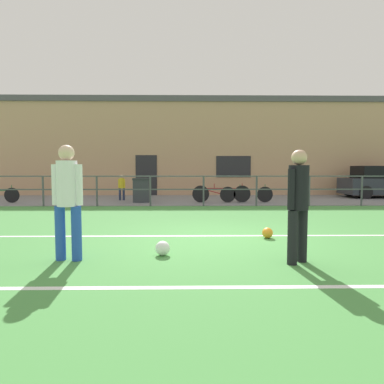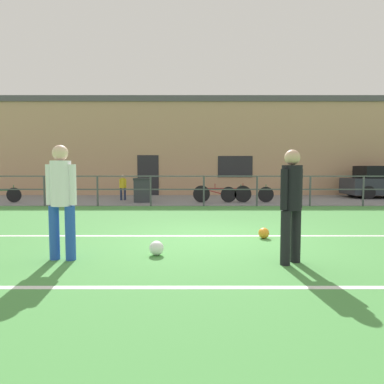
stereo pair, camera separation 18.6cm
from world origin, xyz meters
The scene contains 14 objects.
ground centered at (0.00, 0.00, -0.02)m, with size 60.00×44.00×0.04m, color #478C42.
field_line_touchline centered at (0.00, 0.32, 0.00)m, with size 36.00×0.11×0.00m, color white.
field_line_hash centered at (0.00, -2.81, 0.00)m, with size 36.00×0.11×0.00m, color white.
pavement_strip centered at (0.00, 8.50, 0.01)m, with size 48.00×5.00×0.02m, color slate.
perimeter_fence centered at (0.00, 6.00, 0.75)m, with size 36.07×0.07×1.15m.
clubhouse_facade centered at (0.00, 12.20, 2.58)m, with size 28.00×2.56×5.15m.
player_goalkeeper centered at (1.03, -1.77, 0.97)m, with size 0.39×0.33×1.70m.
player_striker centered at (-2.47, -1.55, 1.01)m, with size 0.49×0.31×1.78m.
soccer_ball_match centered at (1.02, 0.06, 0.11)m, with size 0.22×0.22×0.22m, color orange.
soccer_ball_spare centered at (-1.03, -1.29, 0.12)m, with size 0.24×0.24×0.24m, color white.
spectator_child centered at (-3.49, 8.21, 0.65)m, with size 0.30×0.20×1.11m.
bicycle_parked_0 centered at (1.82, 7.20, 0.36)m, with size 2.18×0.04×0.74m.
bicycle_parked_1 centered at (0.79, 7.20, 0.38)m, with size 2.40×0.04×0.78m.
trash_bin_0 centered at (-2.50, 7.32, 0.52)m, with size 0.69×0.58×1.00m.
Camera 2 is at (-0.45, -6.82, 1.43)m, focal length 32.01 mm.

